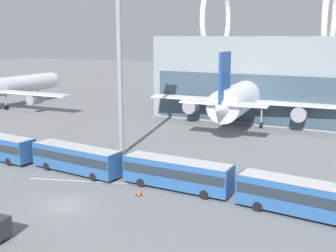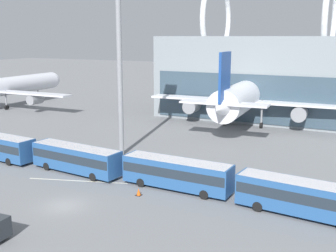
{
  "view_description": "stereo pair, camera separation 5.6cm",
  "coord_description": "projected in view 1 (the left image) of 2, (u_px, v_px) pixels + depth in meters",
  "views": [
    {
      "loc": [
        26.98,
        -30.53,
        16.58
      ],
      "look_at": [
        0.48,
        22.09,
        4.0
      ],
      "focal_mm": 45.0,
      "sensor_mm": 36.0,
      "label": 1
    },
    {
      "loc": [
        27.03,
        -30.5,
        16.58
      ],
      "look_at": [
        0.48,
        22.09,
        4.0
      ],
      "focal_mm": 45.0,
      "sensor_mm": 36.0,
      "label": 2
    }
  ],
  "objects": [
    {
      "name": "ground_plane",
      "position": [
        64.0,
        206.0,
        41.99
      ],
      "size": [
        440.0,
        440.0,
        0.0
      ],
      "primitive_type": "plane",
      "color": "slate"
    },
    {
      "name": "airliner_at_gate_far",
      "position": [
        245.0,
        96.0,
        78.56
      ],
      "size": [
        36.32,
        37.52,
        14.27
      ],
      "rotation": [
        0.0,
        0.0,
        1.63
      ],
      "color": "white",
      "rests_on": "ground_plane"
    },
    {
      "name": "shuttle_bus_1",
      "position": [
        76.0,
        157.0,
        51.85
      ],
      "size": [
        12.69,
        3.91,
        3.35
      ],
      "rotation": [
        0.0,
        0.0,
        -0.09
      ],
      "color": "#285693",
      "rests_on": "ground_plane"
    },
    {
      "name": "shuttle_bus_2",
      "position": [
        177.0,
        172.0,
        46.22
      ],
      "size": [
        12.56,
        3.16,
        3.35
      ],
      "rotation": [
        0.0,
        0.0,
        -0.03
      ],
      "color": "#285693",
      "rests_on": "ground_plane"
    },
    {
      "name": "shuttle_bus_3",
      "position": [
        303.0,
        196.0,
        39.31
      ],
      "size": [
        12.7,
        3.97,
        3.35
      ],
      "rotation": [
        0.0,
        0.0,
        -0.1
      ],
      "color": "#285693",
      "rests_on": "ground_plane"
    },
    {
      "name": "floodlight_mast",
      "position": [
        119.0,
        30.0,
        56.5
      ],
      "size": [
        2.56,
        2.56,
        29.04
      ],
      "color": "gray",
      "rests_on": "ground_plane"
    },
    {
      "name": "lane_stripe_0",
      "position": [
        78.0,
        181.0,
        49.27
      ],
      "size": [
        11.49,
        3.94,
        0.01
      ],
      "primitive_type": "cube",
      "rotation": [
        0.0,
        0.0,
        0.31
      ],
      "color": "silver",
      "rests_on": "ground_plane"
    },
    {
      "name": "traffic_cone_0",
      "position": [
        139.0,
        192.0,
        44.72
      ],
      "size": [
        0.63,
        0.63,
        0.78
      ],
      "color": "black",
      "rests_on": "ground_plane"
    }
  ]
}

